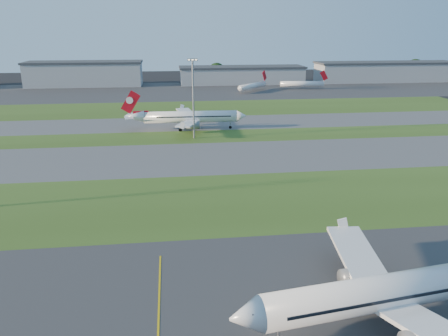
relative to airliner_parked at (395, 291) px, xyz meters
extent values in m
cube|color=#364F1A|center=(-33.55, 42.34, -4.57)|extent=(300.00, 34.00, 0.01)
cube|color=#515154|center=(-33.55, 75.34, -4.57)|extent=(300.00, 32.00, 0.01)
cube|color=#364F1A|center=(-33.55, 100.34, -4.57)|extent=(300.00, 18.00, 0.01)
cube|color=#515154|center=(-33.55, 122.34, -4.57)|extent=(300.00, 26.00, 0.01)
cube|color=#364F1A|center=(-33.55, 155.34, -4.57)|extent=(300.00, 40.00, 0.01)
cube|color=#333335|center=(-33.55, 215.34, -4.57)|extent=(400.00, 80.00, 0.01)
cylinder|color=white|center=(-0.40, -0.06, 0.13)|extent=(33.87, 9.04, 4.26)
cube|color=white|center=(-0.58, 8.97, -0.43)|extent=(6.70, 17.22, 1.73)
cylinder|color=slate|center=(-1.89, 6.29, -1.66)|extent=(5.03, 3.23, 2.58)
cylinder|color=white|center=(-18.88, 111.91, 0.03)|extent=(33.04, 5.13, 4.17)
cube|color=#AF0B16|center=(-39.73, 112.52, 5.63)|extent=(7.13, 0.59, 8.31)
cube|color=white|center=(-19.72, 120.72, -0.52)|extent=(8.34, 17.14, 1.70)
cube|color=white|center=(-20.23, 103.17, -0.52)|extent=(9.20, 17.19, 1.70)
cylinder|color=slate|center=(-18.15, 118.26, -1.72)|extent=(4.68, 2.66, 2.52)
cylinder|color=slate|center=(-18.52, 105.53, -1.72)|extent=(4.68, 2.66, 2.52)
cylinder|color=white|center=(21.55, 206.77, -1.38)|extent=(19.98, 21.28, 3.20)
cube|color=#AF0B16|center=(30.36, 216.33, 3.42)|extent=(3.73, 4.01, 6.16)
cylinder|color=white|center=(52.64, 213.05, -1.38)|extent=(26.17, 5.30, 3.20)
cube|color=#AF0B16|center=(65.60, 212.00, 3.42)|extent=(5.18, 0.72, 6.16)
cylinder|color=gray|center=(-18.55, 98.34, 7.92)|extent=(0.60, 0.60, 25.00)
cube|color=gray|center=(-18.55, 98.34, 20.82)|extent=(3.20, 0.50, 0.80)
cube|color=#FFF2CC|center=(-18.55, 98.34, 20.82)|extent=(2.80, 0.70, 0.35)
cube|color=#95979C|center=(-78.55, 245.34, 2.42)|extent=(70.00, 22.00, 14.00)
cube|color=#383A3F|center=(-78.55, 245.34, 10.02)|extent=(71.40, 23.00, 1.20)
cube|color=#95979C|center=(21.45, 245.34, 0.42)|extent=(80.00, 22.00, 10.00)
cube|color=#383A3F|center=(21.45, 245.34, 6.02)|extent=(81.60, 23.00, 1.20)
cube|color=#95979C|center=(121.45, 245.34, 1.42)|extent=(95.00, 22.00, 12.00)
cube|color=#383A3F|center=(121.45, 245.34, 8.02)|extent=(96.90, 23.00, 1.20)
cylinder|color=black|center=(-53.55, 256.34, -2.78)|extent=(1.00, 1.00, 3.60)
sphere|color=black|center=(-53.55, 256.34, 1.27)|extent=(9.90, 9.90, 9.90)
cylinder|color=black|center=(6.45, 259.34, -2.48)|extent=(1.00, 1.00, 4.20)
sphere|color=black|center=(6.45, 259.34, 2.25)|extent=(11.55, 11.55, 11.55)
cylinder|color=black|center=(81.45, 257.34, -2.68)|extent=(1.00, 1.00, 3.80)
sphere|color=black|center=(81.45, 257.34, 1.60)|extent=(10.45, 10.45, 10.45)
cylinder|color=black|center=(151.45, 261.34, -2.28)|extent=(1.00, 1.00, 4.60)
sphere|color=black|center=(151.45, 261.34, 2.90)|extent=(12.65, 12.65, 12.65)
camera|label=1|loc=(-26.11, -42.62, 30.25)|focal=35.00mm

